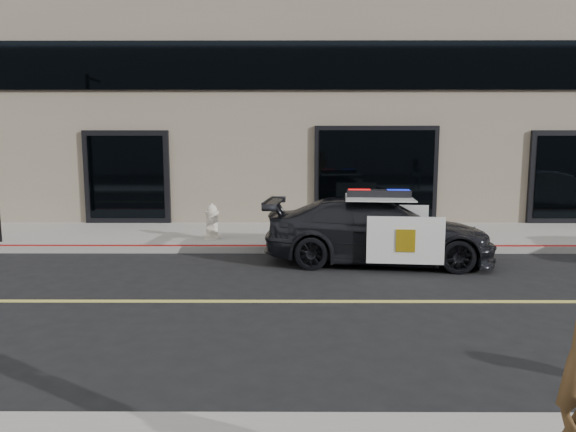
{
  "coord_description": "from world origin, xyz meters",
  "views": [
    {
      "loc": [
        -3.41,
        -7.48,
        2.34
      ],
      "look_at": [
        -3.45,
        2.2,
        1.0
      ],
      "focal_mm": 32.0,
      "sensor_mm": 36.0,
      "label": 1
    }
  ],
  "objects": [
    {
      "name": "ground",
      "position": [
        0.0,
        0.0,
        0.0
      ],
      "size": [
        120.0,
        120.0,
        0.0
      ],
      "primitive_type": "plane",
      "color": "black",
      "rests_on": "ground"
    },
    {
      "name": "sidewalk_n",
      "position": [
        0.0,
        5.25,
        0.07
      ],
      "size": [
        60.0,
        3.5,
        0.15
      ],
      "primitive_type": "cube",
      "color": "gray",
      "rests_on": "ground"
    },
    {
      "name": "police_car",
      "position": [
        -1.65,
        2.63,
        0.66
      ],
      "size": [
        2.75,
        4.87,
        1.47
      ],
      "color": "black",
      "rests_on": "ground"
    },
    {
      "name": "fire_hydrant",
      "position": [
        -5.24,
        4.4,
        0.54
      ],
      "size": [
        0.38,
        0.53,
        0.84
      ],
      "color": "beige",
      "rests_on": "sidewalk_n"
    },
    {
      "name": "building_n",
      "position": [
        0.0,
        10.5,
        6.0
      ],
      "size": [
        60.0,
        7.0,
        12.0
      ],
      "primitive_type": "cube",
      "color": "#756856",
      "rests_on": "ground"
    }
  ]
}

